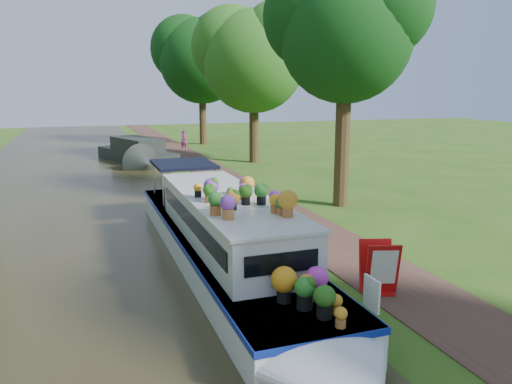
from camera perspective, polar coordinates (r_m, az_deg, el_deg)
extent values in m
plane|color=#2A4C13|center=(15.17, 2.46, -5.06)|extent=(100.00, 100.00, 0.00)
cube|color=black|center=(14.16, -20.88, -7.03)|extent=(10.00, 100.00, 0.02)
cube|color=#422A1E|center=(15.63, 6.55, -4.56)|extent=(2.20, 100.00, 0.03)
cube|color=silver|center=(13.04, -4.36, -6.08)|extent=(2.20, 12.00, 0.75)
cube|color=navy|center=(12.95, -4.38, -4.76)|extent=(2.24, 12.04, 0.12)
cube|color=silver|center=(12.05, -3.42, -3.11)|extent=(1.80, 7.00, 1.05)
cube|color=silver|center=(11.92, -3.45, -0.53)|extent=(1.90, 7.10, 0.06)
cube|color=black|center=(12.30, 0.65, -2.41)|extent=(0.03, 6.40, 0.38)
cube|color=black|center=(11.82, -7.67, -3.11)|extent=(0.03, 6.40, 0.38)
cube|color=black|center=(16.79, -8.31, 3.18)|extent=(1.90, 2.40, 0.10)
cube|color=white|center=(8.57, 13.09, -11.26)|extent=(0.04, 0.45, 0.55)
imported|color=#205215|center=(9.91, -3.29, -1.67)|extent=(0.25, 0.23, 0.40)
imported|color=#205215|center=(11.70, -1.33, 0.26)|extent=(0.26, 0.26, 0.34)
cylinder|color=#332411|center=(19.00, 9.82, 5.19)|extent=(0.56, 0.56, 4.55)
sphere|color=black|center=(18.98, 10.25, 17.14)|extent=(4.80, 4.80, 4.80)
sphere|color=black|center=(18.98, 14.18, 19.90)|extent=(3.60, 3.60, 3.60)
sphere|color=black|center=(19.41, 6.75, 19.25)|extent=(3.84, 3.84, 3.84)
cylinder|color=#332411|center=(30.25, -0.23, 7.05)|extent=(0.56, 0.56, 3.85)
sphere|color=#205215|center=(30.19, -0.24, 14.68)|extent=(6.00, 6.00, 6.00)
sphere|color=#205215|center=(29.86, 2.63, 17.01)|extent=(4.50, 4.50, 4.50)
sphere|color=#205215|center=(30.93, -2.82, 16.27)|extent=(4.80, 4.80, 4.80)
cylinder|color=#332411|center=(40.64, -6.10, 8.42)|extent=(0.56, 0.56, 4.20)
sphere|color=black|center=(40.64, -6.23, 14.63)|extent=(6.60, 6.60, 6.60)
sphere|color=black|center=(40.10, -4.02, 16.60)|extent=(4.95, 4.95, 4.95)
sphere|color=black|center=(41.57, -8.26, 15.88)|extent=(5.28, 5.28, 5.28)
cube|color=black|center=(31.65, -13.48, 4.09)|extent=(4.33, 7.17, 0.68)
cube|color=black|center=(31.01, -13.43, 5.32)|extent=(2.95, 4.33, 0.80)
cube|color=#BD0E0D|center=(11.39, 13.74, -10.96)|extent=(0.76, 0.68, 0.03)
cube|color=#BD0E0D|center=(11.08, 14.27, -8.54)|extent=(0.76, 0.48, 1.13)
cube|color=#BD0E0D|center=(11.29, 13.49, -8.11)|extent=(0.76, 0.48, 1.13)
cube|color=white|center=(11.02, 14.42, -8.33)|extent=(0.58, 0.34, 0.79)
imported|color=#DD5BAD|center=(36.25, -8.20, 5.87)|extent=(0.60, 0.45, 1.49)
imported|color=#26631D|center=(16.35, 0.84, -2.98)|extent=(0.44, 0.39, 0.46)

